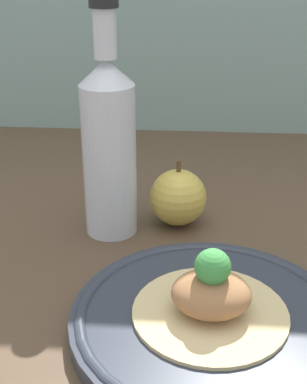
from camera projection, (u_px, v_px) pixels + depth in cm
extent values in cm
cube|color=brown|center=(173.00, 301.00, 58.52)|extent=(180.00, 110.00, 4.00)
cylinder|color=#2D333D|center=(210.00, 322.00, 50.88)|extent=(26.70, 26.70, 1.79)
torus|color=#2D333D|center=(210.00, 317.00, 50.61)|extent=(25.82, 25.82, 1.25)
cylinder|color=#D6BC7F|center=(210.00, 313.00, 50.41)|extent=(14.79, 14.79, 0.40)
ellipsoid|color=#9E6B42|center=(211.00, 294.00, 49.49)|extent=(7.49, 6.36, 3.93)
sphere|color=green|center=(213.00, 267.00, 48.21)|extent=(3.37, 3.37, 3.37)
cylinder|color=silver|center=(110.00, 161.00, 65.00)|extent=(6.54, 6.54, 18.90)
cone|color=silver|center=(106.00, 72.00, 60.33)|extent=(6.54, 6.54, 2.94)
cylinder|color=silver|center=(105.00, 34.00, 58.54)|extent=(2.62, 2.62, 5.43)
cylinder|color=black|center=(104.00, 2.00, 57.13)|extent=(3.27, 3.27, 1.20)
sphere|color=gold|center=(182.00, 198.00, 69.06)|extent=(7.38, 7.38, 7.38)
cylinder|color=brown|center=(183.00, 167.00, 67.24)|extent=(0.59, 0.59, 1.66)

